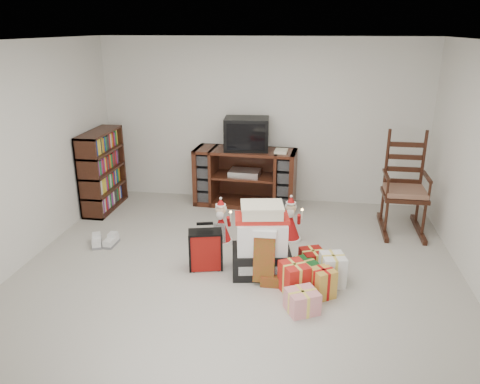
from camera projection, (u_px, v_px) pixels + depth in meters
The scene contains 13 objects.
room at pixel (237, 168), 4.84m from camera, with size 5.01×5.01×2.51m.
tv_stand at pixel (245, 177), 7.18m from camera, with size 1.56×0.64×0.88m.
bookshelf at pixel (103, 172), 6.98m from camera, with size 0.33×0.98×1.19m.
rocking_chair at pixel (403, 196), 6.30m from camera, with size 0.57×0.93×1.40m.
gift_pile at pixel (261, 244), 5.18m from camera, with size 0.71×0.57×0.81m.
red_suitcase at pixel (206, 250), 5.31m from camera, with size 0.39×0.27×0.54m.
stocking at pixel (264, 258), 4.96m from camera, with size 0.29×0.12×0.62m, color #0C6D10, non-canonical shape.
teddy_bear at pixel (246, 250), 5.49m from camera, with size 0.22×0.20×0.33m.
santa_figurine at pixel (290, 224), 6.02m from camera, with size 0.30×0.28×0.61m.
mrs_claus_figurine at pixel (221, 226), 5.96m from camera, with size 0.29×0.28×0.60m.
sneaker_pair at pixel (104, 242), 5.94m from camera, with size 0.35×0.30×0.10m.
gift_cluster at pixel (311, 276), 4.96m from camera, with size 0.78×1.08×0.27m.
crt_television at pixel (247, 134), 6.97m from camera, with size 0.69×0.52×0.48m.
Camera 1 is at (0.72, -4.59, 2.63)m, focal length 35.00 mm.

